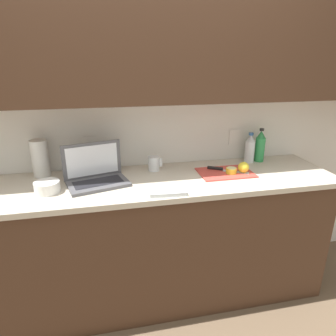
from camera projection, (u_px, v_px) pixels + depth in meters
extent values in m
plane|color=brown|center=(149.00, 293.00, 2.29)|extent=(12.00, 12.00, 0.00)
cube|color=white|center=(138.00, 116.00, 2.16)|extent=(5.20, 0.06, 2.60)
cube|color=white|center=(90.00, 145.00, 2.12)|extent=(0.09, 0.01, 0.12)
cube|color=white|center=(234.00, 137.00, 2.34)|extent=(0.09, 0.01, 0.12)
cube|color=#472D1E|center=(138.00, 45.00, 1.83)|extent=(4.42, 0.32, 0.70)
cube|color=#472D1E|center=(147.00, 243.00, 2.14)|extent=(2.52, 0.59, 0.90)
cube|color=beige|center=(145.00, 183.00, 1.98)|extent=(2.59, 0.62, 0.03)
cube|color=#515156|center=(98.00, 184.00, 1.89)|extent=(0.42, 0.32, 0.02)
cube|color=black|center=(98.00, 182.00, 1.89)|extent=(0.33, 0.21, 0.00)
cube|color=#515156|center=(92.00, 160.00, 1.95)|extent=(0.37, 0.11, 0.24)
cube|color=white|center=(92.00, 160.00, 1.94)|extent=(0.32, 0.09, 0.20)
cube|color=#D1473D|center=(225.00, 173.00, 2.09)|extent=(0.37, 0.26, 0.01)
cube|color=silver|center=(236.00, 172.00, 2.09)|extent=(0.17, 0.12, 0.00)
cylinder|color=black|center=(215.00, 168.00, 2.14)|extent=(0.11, 0.08, 0.02)
cylinder|color=yellow|center=(231.00, 171.00, 2.07)|extent=(0.07, 0.07, 0.04)
cylinder|color=#F4EAA3|center=(231.00, 168.00, 2.06)|extent=(0.06, 0.06, 0.00)
sphere|color=yellow|center=(243.00, 167.00, 2.07)|extent=(0.08, 0.08, 0.08)
cylinder|color=silver|center=(250.00, 151.00, 2.30)|extent=(0.07, 0.07, 0.16)
cone|color=silver|center=(251.00, 138.00, 2.27)|extent=(0.07, 0.07, 0.05)
cylinder|color=#3366B2|center=(251.00, 134.00, 2.26)|extent=(0.03, 0.03, 0.02)
cylinder|color=#2D934C|center=(260.00, 149.00, 2.32)|extent=(0.07, 0.07, 0.19)
cone|color=#2D934C|center=(261.00, 134.00, 2.28)|extent=(0.07, 0.07, 0.05)
cylinder|color=black|center=(262.00, 130.00, 2.26)|extent=(0.03, 0.03, 0.02)
cylinder|color=silver|center=(154.00, 164.00, 2.13)|extent=(0.08, 0.08, 0.10)
cube|color=silver|center=(161.00, 162.00, 2.14)|extent=(0.02, 0.01, 0.06)
cylinder|color=white|center=(47.00, 187.00, 1.78)|extent=(0.15, 0.15, 0.07)
cylinder|color=white|center=(40.00, 158.00, 2.01)|extent=(0.11, 0.11, 0.25)
cube|color=white|center=(167.00, 190.00, 1.79)|extent=(0.23, 0.17, 0.02)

